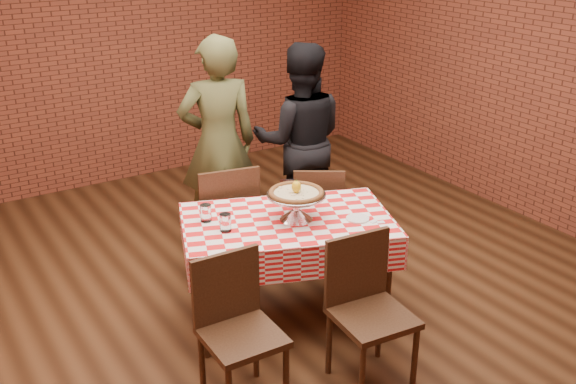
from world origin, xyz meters
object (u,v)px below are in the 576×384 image
object	(u,v)px
diner_black	(300,141)
table	(287,270)
chair_far_left	(223,219)
pizza_stand	(296,207)
water_glass_left	(225,222)
chair_far_right	(318,215)
water_glass_right	(206,213)
pizza	(296,193)
chair_near_right	(373,317)
diner_olive	(218,143)
condiment_caddy	(287,190)
chair_near_left	(242,338)

from	to	relation	value
diner_black	table	bearing A→B (deg)	82.51
chair_far_left	diner_black	size ratio (longest dim) A/B	0.56
pizza_stand	water_glass_left	world-z (taller)	pizza_stand
chair_far_right	water_glass_right	bearing A→B (deg)	47.68
pizza	diner_black	size ratio (longest dim) A/B	0.22
chair_far_left	table	bearing A→B (deg)	106.60
water_glass_right	chair_near_right	size ratio (longest dim) A/B	0.13
pizza_stand	water_glass_right	xyz separation A→B (m)	(-0.51, 0.29, -0.03)
chair_far_left	chair_far_right	size ratio (longest dim) A/B	1.09
table	water_glass_right	world-z (taller)	water_glass_right
pizza	diner_olive	distance (m)	1.34
water_glass_right	diner_black	world-z (taller)	diner_black
chair_far_right	condiment_caddy	bearing A→B (deg)	63.09
table	diner_black	size ratio (longest dim) A/B	0.81
water_glass_right	chair_near_right	world-z (taller)	chair_near_right
diner_black	water_glass_right	bearing A→B (deg)	63.04
table	chair_far_right	bearing A→B (deg)	40.79
pizza	diner_black	distance (m)	1.42
table	water_glass_left	world-z (taller)	water_glass_left
chair_far_left	diner_olive	bearing A→B (deg)	-103.43
pizza_stand	chair_far_left	bearing A→B (deg)	98.66
pizza	condiment_caddy	world-z (taller)	pizza
pizza_stand	chair_near_left	distance (m)	1.02
chair_far_right	water_glass_left	bearing A→B (deg)	57.72
diner_black	chair_near_left	bearing A→B (deg)	78.01
pizza	water_glass_left	xyz separation A→B (m)	(-0.47, 0.09, -0.12)
condiment_caddy	chair_near_left	bearing A→B (deg)	-100.98
condiment_caddy	chair_near_left	world-z (taller)	condiment_caddy
table	chair_far_left	xyz separation A→B (m)	(-0.07, 0.79, 0.09)
chair_far_left	chair_far_right	distance (m)	0.74
pizza	chair_near_right	size ratio (longest dim) A/B	0.40
condiment_caddy	chair_far_right	size ratio (longest dim) A/B	0.16
water_glass_left	chair_near_right	xyz separation A→B (m)	(0.47, -0.91, -0.36)
table	pizza_stand	distance (m)	0.47
water_glass_right	chair_near_left	size ratio (longest dim) A/B	0.13
chair_near_left	chair_near_right	distance (m)	0.77
chair_near_left	diner_black	bearing A→B (deg)	50.16
table	chair_near_right	size ratio (longest dim) A/B	1.49
pizza_stand	chair_far_right	distance (m)	0.90
chair_near_left	chair_near_right	xyz separation A→B (m)	(0.73, -0.23, 0.01)
water_glass_right	condiment_caddy	size ratio (longest dim) A/B	0.85
chair_far_right	table	bearing A→B (deg)	74.09
chair_far_left	diner_black	bearing A→B (deg)	-148.17
chair_near_right	chair_far_right	bearing A→B (deg)	72.79
water_glass_left	diner_black	xyz separation A→B (m)	(1.27, 1.07, 0.01)
water_glass_right	chair_near_right	distance (m)	1.27
water_glass_left	water_glass_right	xyz separation A→B (m)	(-0.04, 0.20, 0.00)
pizza	chair_near_left	size ratio (longest dim) A/B	0.40
chair_far_left	diner_black	world-z (taller)	diner_black
chair_near_left	diner_black	world-z (taller)	diner_black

